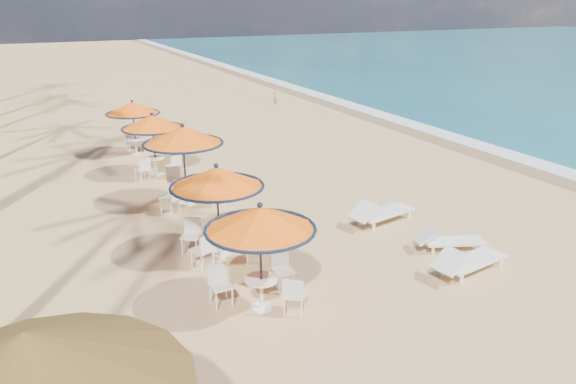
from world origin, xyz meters
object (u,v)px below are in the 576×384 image
(lounger_mid, at_px, (447,240))
(palapa, at_px, (29,367))
(station_1, at_px, (216,190))
(station_3, at_px, (153,128))
(station_2, at_px, (184,146))
(station_0, at_px, (261,231))
(station_4, at_px, (134,114))
(lounger_far, at_px, (380,212))
(lounger_near, at_px, (467,261))

(lounger_mid, height_order, palapa, palapa)
(station_1, relative_size, station_3, 1.04)
(station_1, bearing_deg, station_2, 85.30)
(station_2, relative_size, station_3, 1.11)
(station_0, relative_size, station_4, 1.05)
(station_2, distance_m, lounger_far, 6.37)
(lounger_mid, distance_m, palapa, 10.97)
(station_0, height_order, station_1, station_1)
(station_1, xyz_separation_m, palapa, (-4.41, -6.53, 0.58))
(station_1, distance_m, lounger_far, 5.16)
(station_2, bearing_deg, palapa, -114.06)
(lounger_far, bearing_deg, lounger_near, -100.28)
(station_4, height_order, lounger_mid, station_4)
(station_3, bearing_deg, lounger_far, -57.41)
(lounger_mid, relative_size, lounger_far, 0.84)
(palapa, bearing_deg, lounger_mid, 23.21)
(station_4, bearing_deg, station_1, -90.81)
(station_0, height_order, station_3, station_0)
(station_0, relative_size, palapa, 0.65)
(station_1, distance_m, lounger_mid, 6.13)
(station_0, bearing_deg, station_1, 90.13)
(lounger_mid, bearing_deg, station_1, 178.41)
(lounger_far, bearing_deg, station_0, -161.80)
(station_0, distance_m, lounger_near, 5.26)
(station_0, height_order, station_4, station_0)
(station_1, height_order, station_4, station_1)
(station_0, xyz_separation_m, palapa, (-4.42, -3.73, 0.62))
(station_2, xyz_separation_m, station_4, (-0.18, 6.85, -0.24))
(lounger_near, distance_m, lounger_mid, 1.33)
(station_3, distance_m, lounger_near, 12.15)
(station_3, bearing_deg, lounger_near, -66.23)
(station_0, bearing_deg, station_4, 89.38)
(station_3, bearing_deg, palapa, -108.04)
(station_2, bearing_deg, lounger_mid, -51.12)
(station_2, relative_size, palapa, 0.71)
(station_0, height_order, lounger_far, station_0)
(station_1, relative_size, lounger_mid, 1.32)
(station_1, height_order, lounger_mid, station_1)
(station_0, xyz_separation_m, station_1, (-0.01, 2.79, 0.04))
(station_4, relative_size, palapa, 0.62)
(station_1, height_order, palapa, palapa)
(station_1, distance_m, station_2, 4.12)
(station_0, height_order, palapa, palapa)
(lounger_mid, bearing_deg, lounger_near, -89.62)
(palapa, bearing_deg, station_0, 40.20)
(station_0, relative_size, station_3, 1.02)
(station_3, bearing_deg, station_1, -91.23)
(station_0, xyz_separation_m, lounger_mid, (5.48, 0.51, -1.47))
(station_4, bearing_deg, lounger_near, -71.43)
(lounger_near, distance_m, lounger_far, 3.53)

